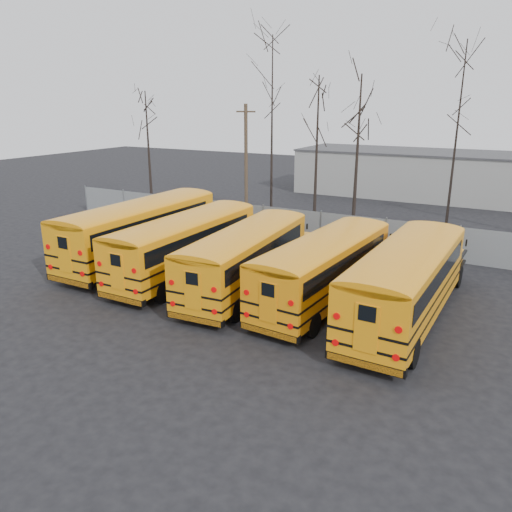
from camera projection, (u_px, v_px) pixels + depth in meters
The scene contains 14 objects.
ground at pixel (215, 312), 20.98m from camera, with size 120.00×120.00×0.00m, color black.
fence at pixel (321, 228), 30.76m from camera, with size 40.00×0.04×2.00m, color gray.
distant_building at pixel (420, 174), 46.35m from camera, with size 22.00×8.00×4.00m, color #999994.
bus_a at pixel (143, 226), 27.16m from camera, with size 2.84×12.16×3.40m.
bus_b at pixel (188, 240), 24.92m from camera, with size 2.65×11.25×3.14m.
bus_c at pixel (248, 253), 22.98m from camera, with size 3.17×11.00×3.04m.
bus_d at pixel (327, 263), 21.55m from camera, with size 3.34×10.97×3.03m.
bus_e at pixel (408, 276), 19.64m from camera, with size 3.01×11.57×3.21m.
utility_pole_left at pixel (246, 161), 36.92m from camera, with size 1.48×0.26×8.32m.
tree_0 at pixel (149, 149), 41.49m from camera, with size 0.26×0.26×9.29m, color black.
tree_1 at pixel (272, 130), 36.55m from camera, with size 0.26×0.26×12.93m, color black.
tree_2 at pixel (316, 157), 32.55m from camera, with size 0.26×0.26×10.05m, color black.
tree_3 at pixel (357, 160), 30.75m from camera, with size 0.26×0.26×10.03m, color black.
tree_4 at pixel (455, 144), 30.44m from camera, with size 0.26×0.26×11.92m, color black.
Camera 1 is at (10.72, -16.19, 8.46)m, focal length 35.00 mm.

